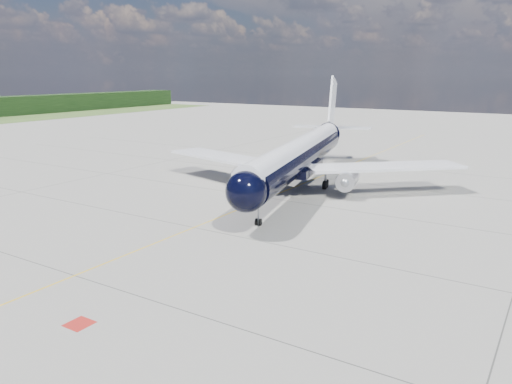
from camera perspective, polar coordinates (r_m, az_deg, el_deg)
ground at (r=68.65m, az=3.47°, el=0.19°), size 320.00×320.00×0.00m
taxiway_centerline at (r=64.43m, az=1.33°, el=-0.67°), size 0.16×160.00×0.01m
red_marking at (r=35.08m, az=-19.54°, el=-14.01°), size 1.60×1.60×0.01m
main_airliner at (r=69.98m, az=5.24°, el=4.38°), size 42.34×52.35×15.32m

